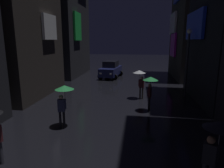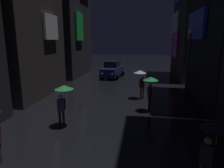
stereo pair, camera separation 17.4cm
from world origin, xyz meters
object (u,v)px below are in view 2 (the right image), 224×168
(pedestrian_midstreet_centre_green, at_px, (63,94))
(car_distant, at_px, (112,70))
(pedestrian_foreground_left_clear, at_px, (141,77))
(pedestrian_near_crossing_black, at_px, (214,138))
(pedestrian_foreground_right_green, at_px, (151,84))
(streetlamp_right_far, at_px, (189,55))

(pedestrian_midstreet_centre_green, distance_m, car_distant, 13.70)
(pedestrian_foreground_left_clear, height_order, car_distant, pedestrian_foreground_left_clear)
(pedestrian_midstreet_centre_green, relative_size, pedestrian_near_crossing_black, 1.00)
(pedestrian_midstreet_centre_green, xyz_separation_m, car_distant, (0.39, 13.68, -0.74))
(pedestrian_midstreet_centre_green, relative_size, pedestrian_foreground_right_green, 1.00)
(streetlamp_right_far, bearing_deg, pedestrian_foreground_left_clear, -163.37)
(pedestrian_foreground_left_clear, height_order, pedestrian_foreground_right_green, same)
(pedestrian_foreground_left_clear, xyz_separation_m, pedestrian_foreground_right_green, (0.58, -2.52, 0.00))
(pedestrian_near_crossing_black, bearing_deg, streetlamp_right_far, 81.90)
(pedestrian_near_crossing_black, height_order, pedestrian_foreground_right_green, same)
(car_distant, bearing_deg, pedestrian_foreground_right_green, -70.32)
(pedestrian_midstreet_centre_green, xyz_separation_m, streetlamp_right_far, (7.07, 6.47, 1.51))
(pedestrian_near_crossing_black, height_order, pedestrian_foreground_left_clear, same)
(pedestrian_midstreet_centre_green, height_order, pedestrian_foreground_right_green, same)
(pedestrian_midstreet_centre_green, xyz_separation_m, pedestrian_foreground_right_green, (4.24, 2.93, 0.00))
(pedestrian_foreground_right_green, bearing_deg, car_distant, 109.68)
(pedestrian_midstreet_centre_green, height_order, car_distant, pedestrian_midstreet_centre_green)
(pedestrian_foreground_left_clear, height_order, streetlamp_right_far, streetlamp_right_far)
(pedestrian_midstreet_centre_green, relative_size, pedestrian_foreground_left_clear, 1.00)
(pedestrian_near_crossing_black, relative_size, streetlamp_right_far, 0.42)
(pedestrian_foreground_right_green, bearing_deg, pedestrian_near_crossing_black, -77.78)
(pedestrian_near_crossing_black, distance_m, streetlamp_right_far, 10.23)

